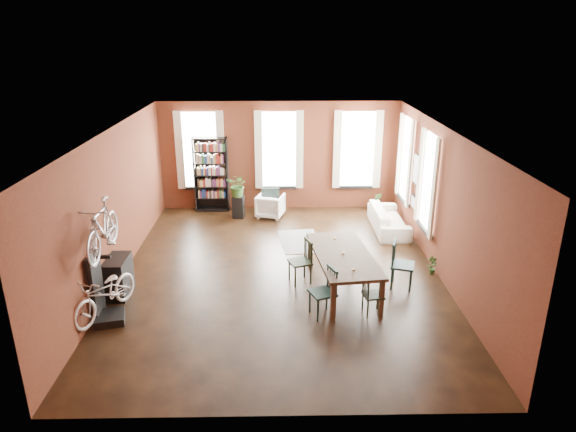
{
  "coord_description": "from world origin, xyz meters",
  "views": [
    {
      "loc": [
        -0.01,
        -10.32,
        5.12
      ],
      "look_at": [
        0.19,
        0.6,
        1.14
      ],
      "focal_mm": 32.0,
      "sensor_mm": 36.0,
      "label": 1
    }
  ],
  "objects_px": {
    "bookshelf": "(211,175)",
    "cream_sofa": "(389,215)",
    "white_armchair": "(270,205)",
    "plant_stand": "(238,207)",
    "dining_chair_d": "(403,265)",
    "bicycle_floor": "(103,274)",
    "bike_trainer": "(110,318)",
    "dining_chair_c": "(373,295)",
    "console_table": "(119,277)",
    "dining_chair_b": "(300,262)",
    "dining_chair_a": "(323,293)",
    "dining_table": "(343,272)"
  },
  "relations": [
    {
      "from": "dining_chair_c",
      "to": "bike_trainer",
      "type": "distance_m",
      "value": 4.95
    },
    {
      "from": "dining_chair_c",
      "to": "console_table",
      "type": "relative_size",
      "value": 1.0
    },
    {
      "from": "dining_chair_d",
      "to": "cream_sofa",
      "type": "xyz_separation_m",
      "value": [
        0.4,
        3.29,
        -0.1
      ]
    },
    {
      "from": "dining_chair_c",
      "to": "console_table",
      "type": "distance_m",
      "value": 5.11
    },
    {
      "from": "white_armchair",
      "to": "plant_stand",
      "type": "bearing_deg",
      "value": 17.82
    },
    {
      "from": "dining_chair_d",
      "to": "bicycle_floor",
      "type": "bearing_deg",
      "value": 120.38
    },
    {
      "from": "plant_stand",
      "to": "bicycle_floor",
      "type": "relative_size",
      "value": 0.38
    },
    {
      "from": "dining_table",
      "to": "dining_chair_b",
      "type": "distance_m",
      "value": 0.95
    },
    {
      "from": "dining_table",
      "to": "bookshelf",
      "type": "relative_size",
      "value": 1.1
    },
    {
      "from": "dining_chair_c",
      "to": "bookshelf",
      "type": "xyz_separation_m",
      "value": [
        -3.76,
        6.06,
        0.7
      ]
    },
    {
      "from": "bookshelf",
      "to": "white_armchair",
      "type": "height_order",
      "value": "bookshelf"
    },
    {
      "from": "bookshelf",
      "to": "cream_sofa",
      "type": "xyz_separation_m",
      "value": [
        4.95,
        -1.7,
        -0.69
      ]
    },
    {
      "from": "dining_chair_b",
      "to": "white_armchair",
      "type": "distance_m",
      "value": 4.16
    },
    {
      "from": "dining_chair_b",
      "to": "plant_stand",
      "type": "relative_size",
      "value": 1.5
    },
    {
      "from": "dining_chair_a",
      "to": "white_armchair",
      "type": "relative_size",
      "value": 1.3
    },
    {
      "from": "dining_chair_b",
      "to": "dining_chair_d",
      "type": "bearing_deg",
      "value": 63.31
    },
    {
      "from": "dining_chair_d",
      "to": "cream_sofa",
      "type": "height_order",
      "value": "dining_chair_d"
    },
    {
      "from": "dining_chair_d",
      "to": "bicycle_floor",
      "type": "relative_size",
      "value": 0.61
    },
    {
      "from": "bookshelf",
      "to": "bicycle_floor",
      "type": "relative_size",
      "value": 1.32
    },
    {
      "from": "plant_stand",
      "to": "dining_chair_b",
      "type": "bearing_deg",
      "value": -68.46
    },
    {
      "from": "plant_stand",
      "to": "dining_chair_a",
      "type": "bearing_deg",
      "value": -70.03
    },
    {
      "from": "plant_stand",
      "to": "white_armchair",
      "type": "bearing_deg",
      "value": 1.93
    },
    {
      "from": "bookshelf",
      "to": "bicycle_floor",
      "type": "xyz_separation_m",
      "value": [
        -1.2,
        -6.25,
        -0.12
      ]
    },
    {
      "from": "dining_chair_d",
      "to": "console_table",
      "type": "distance_m",
      "value": 5.84
    },
    {
      "from": "dining_chair_c",
      "to": "cream_sofa",
      "type": "distance_m",
      "value": 4.52
    },
    {
      "from": "cream_sofa",
      "to": "bike_trainer",
      "type": "relative_size",
      "value": 3.94
    },
    {
      "from": "dining_chair_a",
      "to": "bicycle_floor",
      "type": "height_order",
      "value": "bicycle_floor"
    },
    {
      "from": "dining_table",
      "to": "dining_chair_a",
      "type": "height_order",
      "value": "dining_chair_a"
    },
    {
      "from": "dining_table",
      "to": "bike_trainer",
      "type": "xyz_separation_m",
      "value": [
        -4.47,
        -1.15,
        -0.34
      ]
    },
    {
      "from": "dining_chair_b",
      "to": "dining_chair_a",
      "type": "bearing_deg",
      "value": -4.57
    },
    {
      "from": "dining_chair_c",
      "to": "bike_trainer",
      "type": "bearing_deg",
      "value": 82.56
    },
    {
      "from": "white_armchair",
      "to": "bicycle_floor",
      "type": "height_order",
      "value": "bicycle_floor"
    },
    {
      "from": "dining_chair_b",
      "to": "bike_trainer",
      "type": "relative_size",
      "value": 1.79
    },
    {
      "from": "dining_chair_b",
      "to": "bicycle_floor",
      "type": "relative_size",
      "value": 0.57
    },
    {
      "from": "dining_chair_c",
      "to": "dining_chair_d",
      "type": "xyz_separation_m",
      "value": [
        0.79,
        1.07,
        0.1
      ]
    },
    {
      "from": "dining_chair_d",
      "to": "console_table",
      "type": "xyz_separation_m",
      "value": [
        -5.83,
        -0.21,
        -0.1
      ]
    },
    {
      "from": "bicycle_floor",
      "to": "dining_chair_a",
      "type": "bearing_deg",
      "value": 23.53
    },
    {
      "from": "dining_chair_a",
      "to": "white_armchair",
      "type": "distance_m",
      "value": 5.57
    },
    {
      "from": "dining_table",
      "to": "console_table",
      "type": "bearing_deg",
      "value": 173.88
    },
    {
      "from": "bookshelf",
      "to": "cream_sofa",
      "type": "bearing_deg",
      "value": -18.95
    },
    {
      "from": "white_armchair",
      "to": "dining_chair_d",
      "type": "bearing_deg",
      "value": 138.77
    },
    {
      "from": "dining_chair_b",
      "to": "bookshelf",
      "type": "bearing_deg",
      "value": -172.48
    },
    {
      "from": "console_table",
      "to": "dining_chair_d",
      "type": "bearing_deg",
      "value": 2.1
    },
    {
      "from": "console_table",
      "to": "bike_trainer",
      "type": "bearing_deg",
      "value": -84.34
    },
    {
      "from": "bookshelf",
      "to": "white_armchair",
      "type": "bearing_deg",
      "value": -19.84
    },
    {
      "from": "dining_chair_b",
      "to": "bookshelf",
      "type": "distance_m",
      "value": 5.35
    },
    {
      "from": "dining_chair_a",
      "to": "dining_chair_b",
      "type": "relative_size",
      "value": 1.01
    },
    {
      "from": "dining_chair_d",
      "to": "plant_stand",
      "type": "relative_size",
      "value": 1.6
    },
    {
      "from": "cream_sofa",
      "to": "bike_trainer",
      "type": "bearing_deg",
      "value": 126.66
    },
    {
      "from": "dining_chair_c",
      "to": "console_table",
      "type": "xyz_separation_m",
      "value": [
        -5.04,
        0.86,
        -0.0
      ]
    }
  ]
}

